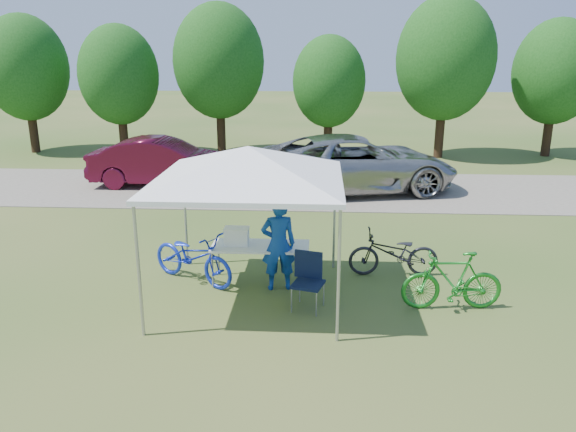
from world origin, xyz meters
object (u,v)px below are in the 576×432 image
folding_chair (308,275)px  minivan (355,163)px  folding_table (260,247)px  cooler (237,236)px  bike_green (452,281)px  sedan (164,162)px  bike_dark (394,253)px  bike_blue (193,257)px  cyclist (278,244)px

folding_chair → minivan: 8.30m
folding_table → cooler: size_ratio=3.96×
bike_green → sedan: (-7.29, 8.55, 0.27)m
bike_dark → minivan: size_ratio=0.28×
bike_dark → minivan: bearing=-179.3°
folding_table → cooler: 0.49m
folding_table → bike_blue: (-1.28, -0.03, -0.20)m
folding_table → bike_dark: 2.61m
bike_green → minivan: bearing=-175.8°
cooler → bike_green: 3.93m
folding_table → sedan: size_ratio=0.39×
cyclist → sedan: bearing=-72.1°
folding_chair → bike_dark: folding_chair is taller
cyclist → bike_blue: bearing=-19.0°
folding_table → bike_blue: bearing=-178.7°
folding_table → bike_green: bike_green is taller
cyclist → bike_dark: size_ratio=1.00×
cooler → bike_dark: 3.07m
cyclist → bike_blue: 1.70m
cooler → bike_dark: size_ratio=0.26×
bike_dark → sedan: (-6.48, 7.12, 0.33)m
folding_table → bike_dark: size_ratio=1.05×
cyclist → bike_dark: cyclist is taller
folding_table → bike_blue: size_ratio=0.95×
bike_green → bike_dark: 1.64m
sedan → bike_dark: bearing=-137.7°
bike_dark → sedan: size_ratio=0.38×
bike_green → cyclist: bearing=-106.7°
cyclist → bike_blue: cyclist is taller
bike_blue → bike_dark: (3.84, 0.52, -0.05)m
bike_blue → cyclist: bearing=-67.2°
folding_table → bike_green: (3.36, -0.94, -0.19)m
cooler → sedan: sedan is taller
cooler → cyclist: cyclist is taller
bike_dark → sedan: 9.64m
folding_chair → minivan: (1.23, 8.20, 0.32)m
minivan → sedan: bearing=72.9°
cooler → minivan: (2.60, 7.22, -0.03)m
folding_chair → bike_blue: 2.40m
folding_table → sedan: bearing=117.3°
folding_table → minivan: bearing=73.4°
cooler → bike_blue: cooler is taller
cyclist → folding_chair: bearing=117.5°
cooler → minivan: bearing=70.2°
minivan → bike_blue: bearing=141.3°
folding_chair → minivan: size_ratio=0.15×
bike_green → sedan: 11.24m
bike_green → bike_dark: bike_green is taller
cooler → sedan: size_ratio=0.10×
sedan → bike_green: bearing=-139.6°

